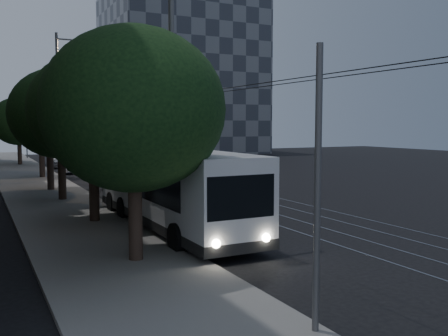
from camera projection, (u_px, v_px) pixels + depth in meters
ground at (273, 226)px, 21.59m from camera, size 120.00×120.00×0.00m
sidewalk at (36, 184)px, 36.00m from camera, size 5.00×90.00×0.15m
tram_rails at (167, 179)px, 40.50m from camera, size 4.52×90.00×0.02m
overhead_wires at (71, 137)px, 36.84m from camera, size 2.23×90.00×6.00m
building_distant_right at (182, 75)px, 77.53m from camera, size 22.00×18.00×24.00m
trolleybus at (168, 186)px, 21.21m from camera, size 2.89×13.06×5.63m
pickup_silver at (137, 183)px, 30.07m from camera, size 4.78×6.87×1.74m
car_white_a at (124, 181)px, 32.77m from camera, size 2.94×4.36×1.38m
car_white_b at (104, 175)px, 37.66m from camera, size 1.85×4.33×1.24m
car_white_c at (68, 165)px, 45.29m from camera, size 2.31×4.60×1.45m
car_white_d at (58, 160)px, 50.96m from camera, size 1.86×4.33×1.46m
tree_0 at (134, 110)px, 15.36m from camera, size 5.70×5.70×7.42m
tree_1 at (92, 110)px, 21.70m from camera, size 5.50×5.50×7.53m
tree_2 at (60, 114)px, 28.03m from camera, size 5.68×5.68×7.57m
tree_3 at (49, 124)px, 32.29m from camera, size 4.12×4.12×6.30m
tree_4 at (41, 126)px, 40.14m from camera, size 3.98×3.98×6.09m
tree_5 at (19, 121)px, 53.09m from camera, size 5.66×5.66×7.28m
streetlamp_near at (183, 63)px, 17.47m from camera, size 2.62×0.44×10.96m
streetlamp_far at (64, 94)px, 36.98m from camera, size 2.65×0.44×11.09m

